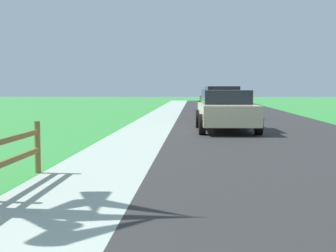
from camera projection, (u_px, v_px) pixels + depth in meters
ground_plane at (178, 118)px, 25.79m from camera, size 120.00×120.00×0.00m
road_asphalt at (241, 116)px, 27.59m from camera, size 7.00×66.00×0.01m
curb_concrete at (127, 116)px, 27.94m from camera, size 6.00×66.00×0.01m
grass_verge at (101, 116)px, 28.02m from camera, size 5.00×66.00×0.00m
parked_suv_beige at (226, 110)px, 18.09m from camera, size 2.26×4.78×1.52m
parked_car_red at (222, 102)px, 25.76m from camera, size 2.28×4.42×1.68m
parked_car_black at (213, 100)px, 34.46m from camera, size 2.06×4.65×1.48m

